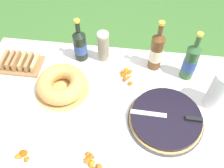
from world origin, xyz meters
TOP-DOWN VIEW (x-y plane):
  - ground_plane at (0.00, 0.00)m, footprint 16.00×16.00m
  - garden_table at (0.00, 0.00)m, footprint 1.54×0.95m
  - tablecloth at (0.00, 0.00)m, footprint 1.55×0.96m
  - berry_tart at (0.36, -0.06)m, footprint 0.41×0.41m
  - serving_knife at (0.39, -0.06)m, footprint 0.38×0.03m
  - bundt_cake at (-0.24, 0.09)m, footprint 0.32×0.32m
  - cup_stack at (-0.04, 0.37)m, footprint 0.07×0.07m
  - cider_bottle_green at (0.49, 0.29)m, footprint 0.08×0.08m
  - cider_bottle_amber at (0.29, 0.34)m, footprint 0.08×0.08m
  - juice_bottle_red at (-0.18, 0.36)m, footprint 0.08×0.08m
  - snack_plate_near at (-0.33, -0.33)m, footprint 0.23×0.23m
  - snack_plate_left at (-0.00, -0.33)m, footprint 0.22×0.22m
  - snack_plate_right at (0.12, 0.22)m, footprint 0.24×0.24m
  - paper_towel_roll at (0.63, 0.10)m, footprint 0.11×0.11m
  - bread_board at (-0.55, 0.24)m, footprint 0.26×0.18m

SIDE VIEW (x-z plane):
  - ground_plane at x=0.00m, z-range 0.00..0.00m
  - garden_table at x=0.00m, z-range 0.28..0.96m
  - tablecloth at x=0.00m, z-range 0.62..0.72m
  - snack_plate_near at x=-0.33m, z-range 0.67..0.72m
  - snack_plate_left at x=0.00m, z-range 0.67..0.73m
  - snack_plate_right at x=0.12m, z-range 0.67..0.72m
  - bread_board at x=-0.55m, z-range 0.68..0.75m
  - berry_tart at x=0.36m, z-range 0.68..0.74m
  - bundt_cake at x=-0.24m, z-range 0.68..0.78m
  - serving_knife at x=0.39m, z-range 0.74..0.75m
  - cup_stack at x=-0.04m, z-range 0.68..0.90m
  - juice_bottle_red at x=-0.18m, z-range 0.64..0.95m
  - paper_towel_roll at x=0.63m, z-range 0.68..0.93m
  - cider_bottle_green at x=0.49m, z-range 0.64..0.98m
  - cider_bottle_amber at x=0.29m, z-range 0.64..0.99m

